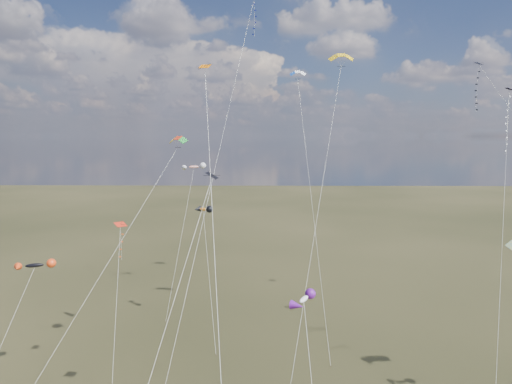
{
  "coord_description": "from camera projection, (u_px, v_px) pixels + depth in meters",
  "views": [
    {
      "loc": [
        0.71,
        -29.55,
        24.82
      ],
      "look_at": [
        0.0,
        18.0,
        19.0
      ],
      "focal_mm": 32.0,
      "sensor_mm": 36.0,
      "label": 1
    }
  ],
  "objects": [
    {
      "name": "novelty_white_purple",
      "position": [
        304.0,
        300.0,
        33.5
      ],
      "size": [
        1.99,
        10.89,
        13.32
      ],
      "color": "white",
      "rests_on": "ground"
    },
    {
      "name": "diamond_navy_right",
      "position": [
        507.0,
        133.0,
        47.57
      ],
      "size": [
        7.6,
        15.26,
        29.89
      ],
      "color": "#100E44",
      "rests_on": "ground"
    },
    {
      "name": "novelty_redwhite_stripe",
      "position": [
        194.0,
        167.0,
        69.7
      ],
      "size": [
        4.2,
        12.24,
        20.75
      ],
      "color": "red",
      "rests_on": "ground"
    },
    {
      "name": "diamond_black_high",
      "position": [
        489.0,
        102.0,
        56.36
      ],
      "size": [
        13.41,
        24.74,
        34.16
      ],
      "color": "black",
      "rests_on": "ground"
    },
    {
      "name": "parafoil_yellow",
      "position": [
        341.0,
        56.0,
        52.89
      ],
      "size": [
        9.08,
        21.23,
        34.88
      ],
      "color": "gold",
      "rests_on": "ground"
    },
    {
      "name": "novelty_orange_black",
      "position": [
        203.0,
        210.0,
        58.26
      ],
      "size": [
        3.65,
        9.44,
        16.09
      ],
      "color": "orange",
      "rests_on": "ground"
    },
    {
      "name": "diamond_black_mid",
      "position": [
        185.0,
        264.0,
        30.62
      ],
      "size": [
        6.2,
        16.01,
        22.17
      ],
      "color": "black",
      "rests_on": "ground"
    },
    {
      "name": "parafoil_tricolor",
      "position": [
        177.0,
        140.0,
        48.36
      ],
      "size": [
        13.55,
        16.44,
        25.18
      ],
      "color": "#EFBB09",
      "rests_on": "ground"
    },
    {
      "name": "diamond_navy_tall",
      "position": [
        249.0,
        39.0,
        57.76
      ],
      "size": [
        8.53,
        28.37,
        43.07
      ],
      "color": "#0B0C4D",
      "rests_on": "ground"
    },
    {
      "name": "parafoil_blue_white",
      "position": [
        298.0,
        73.0,
        67.96
      ],
      "size": [
        3.46,
        23.82,
        35.0
      ],
      "color": "blue",
      "rests_on": "ground"
    },
    {
      "name": "novelty_black_orange",
      "position": [
        34.0,
        266.0,
        43.86
      ],
      "size": [
        5.19,
        7.6,
        12.95
      ],
      "color": "black",
      "rests_on": "ground"
    },
    {
      "name": "diamond_orange_center",
      "position": [
        212.0,
        211.0,
        28.28
      ],
      "size": [
        4.54,
        24.1,
        30.33
      ],
      "color": "#D06100",
      "rests_on": "ground"
    },
    {
      "name": "diamond_red_low",
      "position": [
        121.0,
        247.0,
        50.18
      ],
      "size": [
        2.8,
        11.73,
        15.35
      ],
      "color": "red",
      "rests_on": "ground"
    }
  ]
}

